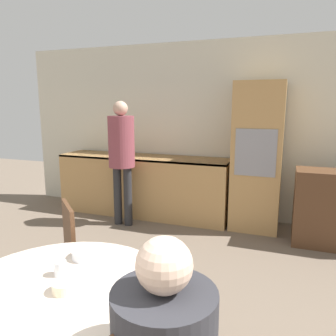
# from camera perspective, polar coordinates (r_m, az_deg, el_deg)

# --- Properties ---
(wall_back) EXTENTS (6.50, 0.05, 2.60)m
(wall_back) POSITION_cam_1_polar(r_m,az_deg,el_deg) (4.95, 8.76, 6.36)
(wall_back) COLOR beige
(wall_back) RESTS_ON ground_plane
(kitchen_counter) EXTENTS (2.64, 0.60, 0.91)m
(kitchen_counter) POSITION_cam_1_polar(r_m,az_deg,el_deg) (5.08, -4.28, -2.89)
(kitchen_counter) COLOR tan
(kitchen_counter) RESTS_ON ground_plane
(oven_unit) EXTENTS (0.64, 0.59, 1.98)m
(oven_unit) POSITION_cam_1_polar(r_m,az_deg,el_deg) (4.57, 15.27, 1.85)
(oven_unit) COLOR tan
(oven_unit) RESTS_ON ground_plane
(dining_table) EXTENTS (1.15, 1.15, 0.78)m
(dining_table) POSITION_cam_1_polar(r_m,az_deg,el_deg) (1.96, -17.90, -25.43)
(dining_table) COLOR #51331E
(dining_table) RESTS_ON ground_plane
(chair_far_left) EXTENTS (0.57, 0.57, 0.96)m
(chair_far_left) POSITION_cam_1_polar(r_m,az_deg,el_deg) (2.69, -18.49, -15.17)
(chair_far_left) COLOR #51331E
(chair_far_left) RESTS_ON ground_plane
(person_standing) EXTENTS (0.36, 0.36, 1.74)m
(person_standing) POSITION_cam_1_polar(r_m,az_deg,el_deg) (4.55, -8.09, 3.15)
(person_standing) COLOR #262628
(person_standing) RESTS_ON ground_plane
(cup) EXTENTS (0.07, 0.07, 0.08)m
(cup) POSITION_cam_1_polar(r_m,az_deg,el_deg) (1.93, -18.24, -16.25)
(cup) COLOR silver
(cup) RESTS_ON dining_table
(bowl_near) EXTENTS (0.15, 0.15, 0.05)m
(bowl_near) POSITION_cam_1_polar(r_m,az_deg,el_deg) (1.75, -5.53, -19.33)
(bowl_near) COLOR silver
(bowl_near) RESTS_ON dining_table
(bowl_centre) EXTENTS (0.19, 0.19, 0.05)m
(bowl_centre) POSITION_cam_1_polar(r_m,az_deg,el_deg) (2.10, -13.79, -14.19)
(bowl_centre) COLOR silver
(bowl_centre) RESTS_ON dining_table
(bowl_far) EXTENTS (0.12, 0.12, 0.05)m
(bowl_far) POSITION_cam_1_polar(r_m,az_deg,el_deg) (1.79, -17.58, -19.13)
(bowl_far) COLOR beige
(bowl_far) RESTS_ON dining_table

